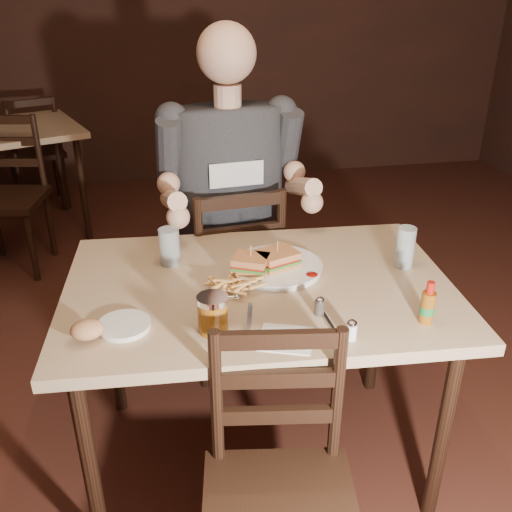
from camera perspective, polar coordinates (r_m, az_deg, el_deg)
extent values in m
plane|color=black|center=(2.30, -1.47, -21.35)|extent=(7.00, 7.00, 0.00)
plane|color=#3B1F17|center=(5.03, -8.83, 22.92)|extent=(6.00, 0.00, 6.00)
cube|color=tan|center=(1.91, 0.28, -3.34)|extent=(1.34, 0.94, 0.04)
cylinder|color=black|center=(1.90, -16.25, -19.67)|extent=(0.05, 0.05, 0.73)
cylinder|color=black|center=(2.42, -14.15, -7.92)|extent=(0.05, 0.05, 0.73)
cylinder|color=black|center=(2.02, 18.18, -16.57)|extent=(0.05, 0.05, 0.73)
cylinder|color=black|center=(2.52, 11.97, -6.18)|extent=(0.05, 0.05, 0.73)
cube|color=tan|center=(4.22, -23.06, 11.52)|extent=(1.03, 1.03, 0.04)
cylinder|color=black|center=(4.09, -16.92, 6.34)|extent=(0.04, 0.04, 0.73)
cylinder|color=black|center=(4.68, -19.09, 8.57)|extent=(0.04, 0.04, 0.73)
cylinder|color=white|center=(1.99, 2.10, -1.21)|extent=(0.33, 0.33, 0.02)
ellipsoid|color=maroon|center=(1.92, 5.61, -1.88)|extent=(0.04, 0.04, 0.01)
cylinder|color=silver|center=(2.03, -8.63, 0.93)|extent=(0.08, 0.08, 0.13)
cylinder|color=silver|center=(2.05, 14.69, 0.84)|extent=(0.07, 0.07, 0.15)
cube|color=white|center=(1.64, 2.98, -8.25)|extent=(0.19, 0.18, 0.00)
cube|color=silver|center=(1.70, -0.71, -6.58)|extent=(0.06, 0.21, 0.01)
cube|color=silver|center=(1.71, 7.37, -6.65)|extent=(0.02, 0.15, 0.00)
cylinder|color=white|center=(1.72, -13.06, -6.89)|extent=(0.16, 0.16, 0.01)
ellipsoid|color=tan|center=(1.67, -16.56, -7.07)|extent=(0.10, 0.08, 0.06)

